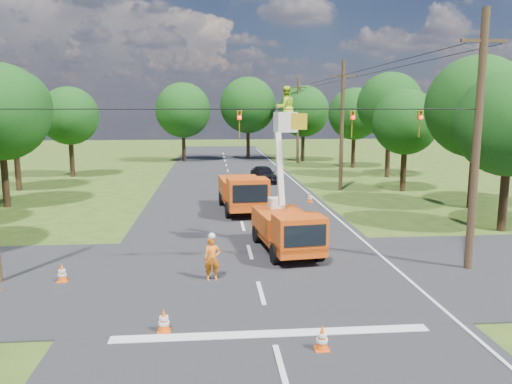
{
  "coord_description": "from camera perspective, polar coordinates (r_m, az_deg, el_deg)",
  "views": [
    {
      "loc": [
        -1.62,
        -16.3,
        6.29
      ],
      "look_at": [
        0.35,
        5.84,
        2.6
      ],
      "focal_mm": 35.0,
      "sensor_mm": 36.0,
      "label": 1
    }
  ],
  "objects": [
    {
      "name": "traffic_cone_7",
      "position": [
        34.26,
        6.21,
        -0.6
      ],
      "size": [
        0.38,
        0.38,
        0.71
      ],
      "color": "#FF580D",
      "rests_on": "ground"
    },
    {
      "name": "edge_line",
      "position": [
        37.54,
        6.08,
        -0.28
      ],
      "size": [
        0.12,
        90.0,
        0.02
      ],
      "primitive_type": "cube",
      "color": "silver",
      "rests_on": "ground"
    },
    {
      "name": "tree_right_e",
      "position": [
        55.49,
        11.18,
        8.75
      ],
      "size": [
        5.6,
        5.6,
        8.63
      ],
      "color": "#382616",
      "rests_on": "ground"
    },
    {
      "name": "tree_left_e",
      "position": [
        43.07,
        -26.05,
        8.75
      ],
      "size": [
        5.8,
        5.8,
        9.41
      ],
      "color": "#382616",
      "rests_on": "ground"
    },
    {
      "name": "traffic_cone_4",
      "position": [
        19.87,
        -21.29,
        -8.61
      ],
      "size": [
        0.38,
        0.38,
        0.71
      ],
      "color": "#FF580D",
      "rests_on": "ground"
    },
    {
      "name": "bucket_truck",
      "position": [
        22.03,
        3.57,
        -2.83
      ],
      "size": [
        2.73,
        5.65,
        7.29
      ],
      "rotation": [
        0.0,
        0.0,
        0.13
      ],
      "color": "#E35310",
      "rests_on": "ground"
    },
    {
      "name": "signal_span",
      "position": [
        18.7,
        6.86,
        8.1
      ],
      "size": [
        18.0,
        0.29,
        1.07
      ],
      "color": "black",
      "rests_on": "ground"
    },
    {
      "name": "ground_worker",
      "position": [
        18.64,
        -5.03,
        -7.61
      ],
      "size": [
        0.64,
        0.44,
        1.68
      ],
      "primitive_type": "imported",
      "rotation": [
        0.0,
        0.0,
        0.06
      ],
      "color": "#FFA115",
      "rests_on": "ground"
    },
    {
      "name": "tree_right_b",
      "position": [
        34.56,
        23.96,
        8.86
      ],
      "size": [
        6.4,
        6.4,
        9.65
      ],
      "color": "#382616",
      "rests_on": "ground"
    },
    {
      "name": "tree_far_b",
      "position": [
        63.47,
        -0.92,
        9.89
      ],
      "size": [
        7.0,
        7.0,
        10.32
      ],
      "color": "#382616",
      "rests_on": "ground"
    },
    {
      "name": "tree_left_f",
      "position": [
        50.07,
        -20.56,
        8.14
      ],
      "size": [
        5.4,
        5.4,
        8.4
      ],
      "color": "#382616",
      "rests_on": "ground"
    },
    {
      "name": "traffic_cone_8",
      "position": [
        24.55,
        5.81,
        -4.61
      ],
      "size": [
        0.38,
        0.38,
        0.71
      ],
      "color": "#FF580D",
      "rests_on": "ground"
    },
    {
      "name": "tree_right_d",
      "position": [
        48.19,
        15.05,
        9.56
      ],
      "size": [
        6.0,
        6.0,
        9.7
      ],
      "color": "#382616",
      "rests_on": "ground"
    },
    {
      "name": "tree_far_a",
      "position": [
        61.4,
        -8.35,
        9.23
      ],
      "size": [
        6.6,
        6.6,
        9.5
      ],
      "color": "#382616",
      "rests_on": "ground"
    },
    {
      "name": "road_cross",
      "position": [
        19.42,
        -0.02,
        -9.47
      ],
      "size": [
        56.0,
        10.0,
        0.07
      ],
      "primitive_type": "cube",
      "color": "black",
      "rests_on": "ground"
    },
    {
      "name": "ground",
      "position": [
        36.88,
        -2.49,
        -0.41
      ],
      "size": [
        140.0,
        140.0,
        0.0
      ],
      "primitive_type": "plane",
      "color": "#2E4815",
      "rests_on": "ground"
    },
    {
      "name": "pole_right_near",
      "position": [
        20.95,
        23.93,
        5.38
      ],
      "size": [
        1.8,
        0.3,
        10.0
      ],
      "color": "#4C3823",
      "rests_on": "ground"
    },
    {
      "name": "traffic_cone_0",
      "position": [
        14.87,
        -10.48,
        -14.25
      ],
      "size": [
        0.38,
        0.38,
        0.71
      ],
      "color": "#FF580D",
      "rests_on": "ground"
    },
    {
      "name": "distant_car",
      "position": [
        43.43,
        0.88,
        2.06
      ],
      "size": [
        2.31,
        4.47,
        1.46
      ],
      "primitive_type": "imported",
      "rotation": [
        0.0,
        0.0,
        0.14
      ],
      "color": "black",
      "rests_on": "ground"
    },
    {
      "name": "tree_far_c",
      "position": [
        61.32,
        5.44,
        9.17
      ],
      "size": [
        6.2,
        6.2,
        9.18
      ],
      "color": "#382616",
      "rests_on": "ground"
    },
    {
      "name": "tree_right_c",
      "position": [
        40.15,
        16.73,
        7.63
      ],
      "size": [
        5.0,
        5.0,
        7.83
      ],
      "color": "#382616",
      "rests_on": "ground"
    },
    {
      "name": "tree_right_a",
      "position": [
        28.63,
        27.01,
        6.95
      ],
      "size": [
        5.4,
        5.4,
        8.28
      ],
      "color": "#382616",
      "rests_on": "ground"
    },
    {
      "name": "traffic_cone_2",
      "position": [
        24.97,
        2.96,
        -4.33
      ],
      "size": [
        0.38,
        0.38,
        0.71
      ],
      "color": "#FF580D",
      "rests_on": "ground"
    },
    {
      "name": "traffic_cone_1",
      "position": [
        13.76,
        7.55,
        -16.2
      ],
      "size": [
        0.38,
        0.38,
        0.71
      ],
      "color": "#FF580D",
      "rests_on": "ground"
    },
    {
      "name": "road_main",
      "position": [
        36.88,
        -2.49,
        -0.41
      ],
      "size": [
        12.0,
        100.0,
        0.06
      ],
      "primitive_type": "cube",
      "color": "black",
      "rests_on": "ground"
    },
    {
      "name": "pole_right_far",
      "position": [
        59.19,
        4.81,
        8.24
      ],
      "size": [
        1.8,
        0.3,
        10.0
      ],
      "color": "#4C3823",
      "rests_on": "ground"
    },
    {
      "name": "second_truck",
      "position": [
        30.83,
        -1.49,
        -0.03
      ],
      "size": [
        2.92,
        6.49,
        2.36
      ],
      "rotation": [
        0.0,
        0.0,
        0.08
      ],
      "color": "#E35310",
      "rests_on": "ground"
    },
    {
      "name": "pole_right_mid",
      "position": [
        39.64,
        9.8,
        7.58
      ],
      "size": [
        1.8,
        0.3,
        10.0
      ],
      "color": "#4C3823",
      "rests_on": "ground"
    },
    {
      "name": "stop_bar",
      "position": [
        14.62,
        1.85,
        -16.05
      ],
      "size": [
        9.0,
        0.45,
        0.02
      ],
      "primitive_type": "cube",
      "color": "silver",
      "rests_on": "ground"
    },
    {
      "name": "traffic_cone_3",
      "position": [
        28.77,
        3.71,
        -2.49
      ],
      "size": [
        0.38,
        0.38,
        0.71
      ],
      "color": "#FF580D",
      "rests_on": "ground"
    }
  ]
}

